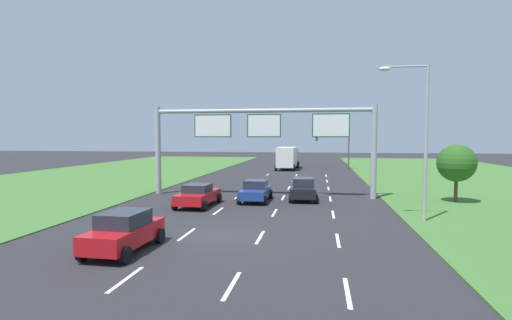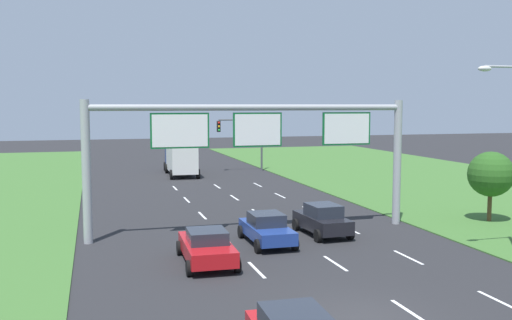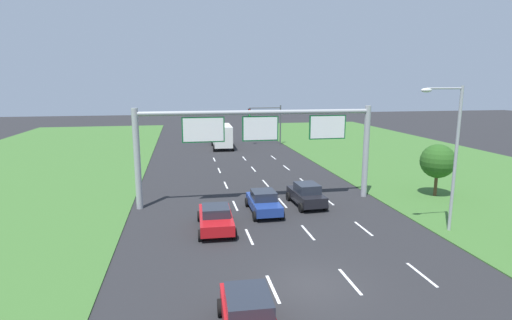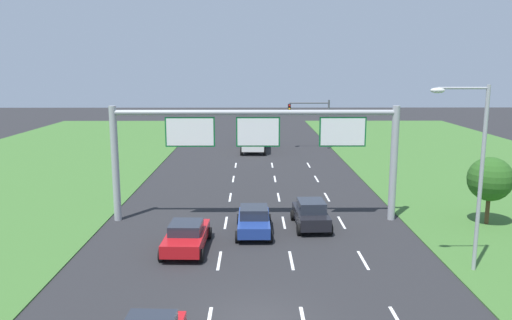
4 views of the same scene
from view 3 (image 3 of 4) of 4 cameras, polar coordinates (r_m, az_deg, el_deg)
The scene contains 13 objects.
ground_plane at distance 18.32m, azimuth 8.01°, elevation -17.27°, with size 200.00×200.00×0.00m, color #262628.
lane_dashes_inner_left at distance 23.22m, azimuth -0.98°, elevation -10.88°, with size 0.14×50.40×0.01m.
lane_dashes_inner_right at distance 24.01m, azimuth 7.42°, elevation -10.22°, with size 0.14×50.40×0.01m.
lane_dashes_slip at distance 25.27m, azimuth 15.09°, elevation -9.43°, with size 0.14×50.40×0.01m.
car_near_red at distance 24.16m, azimuth -5.78°, elevation -8.20°, with size 2.28×4.47×1.47m.
car_lead_silver at distance 27.09m, azimuth 1.10°, elevation -6.00°, with size 2.01×4.21×1.50m.
car_mid_lane at distance 14.63m, azimuth -1.11°, elevation -21.30°, with size 2.09×4.08×1.61m.
car_far_ahead at distance 28.83m, azimuth 7.22°, elevation -4.91°, with size 2.14×3.99×1.63m.
box_truck at distance 54.80m, azimuth -4.93°, elevation 3.59°, with size 2.90×8.50×3.13m.
sign_gantry at distance 28.63m, azimuth 0.50°, elevation 3.48°, with size 17.24×0.44×7.00m.
traffic_light_mast at distance 56.70m, azimuth 1.61°, elevation 6.07°, with size 4.76×0.49×5.60m.
street_lamp at distance 25.22m, azimuth 26.06°, elevation 1.71°, with size 2.61×0.32×8.50m.
roadside_tree_mid at distance 33.44m, azimuth 24.53°, elevation -0.16°, with size 2.59×2.59×4.09m.
Camera 3 is at (-5.35, -15.26, 8.61)m, focal length 28.00 mm.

